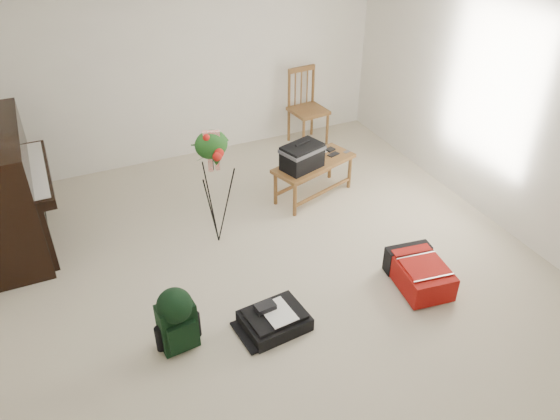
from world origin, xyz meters
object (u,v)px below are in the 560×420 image
bench (304,157)px  red_suitcase (417,270)px  green_backpack (176,317)px  piano (7,192)px  black_duffel (274,319)px  dining_chair (307,108)px  flower_stand (215,189)px

bench → red_suitcase: (0.31, -1.74, -0.39)m
bench → green_backpack: size_ratio=1.82×
piano → red_suitcase: (3.31, -2.18, -0.46)m
piano → black_duffel: size_ratio=2.66×
piano → dining_chair: size_ratio=1.48×
red_suitcase → flower_stand: flower_stand is taller
red_suitcase → black_duffel: 1.42m
black_duffel → piano: bearing=125.4°
dining_chair → green_backpack: bearing=-138.1°
red_suitcase → green_backpack: bearing=-176.1°
red_suitcase → flower_stand: size_ratio=0.52×
black_duffel → flower_stand: flower_stand is taller
dining_chair → bench: bearing=-124.4°
bench → flower_stand: 1.21m
bench → piano: bearing=153.7°
piano → green_backpack: (1.10, -2.04, -0.28)m
piano → bench: bearing=-8.3°
red_suitcase → green_backpack: green_backpack is taller
bench → black_duffel: bearing=-140.9°
flower_stand → piano: bearing=172.6°
piano → green_backpack: size_ratio=2.57×
red_suitcase → bench: bearing=107.7°
bench → green_backpack: bearing=-157.9°
dining_chair → red_suitcase: size_ratio=1.50×
dining_chair → red_suitcase: bearing=-103.3°
red_suitcase → dining_chair: bearing=90.5°
black_duffel → green_backpack: size_ratio=0.97×
green_backpack → flower_stand: size_ratio=0.45×
dining_chair → flower_stand: flower_stand is taller
dining_chair → black_duffel: bearing=-127.2°
dining_chair → flower_stand: size_ratio=0.79×
black_duffel → green_backpack: green_backpack is taller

